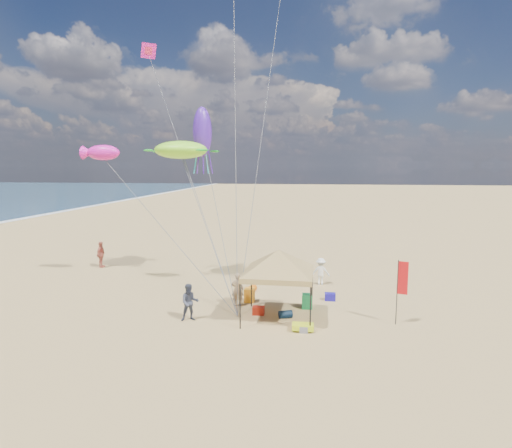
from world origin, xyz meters
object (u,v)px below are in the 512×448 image
at_px(feather_flag, 401,282).
at_px(person_near_a, 237,289).
at_px(cooler_blue, 330,297).
at_px(person_far_a, 101,254).
at_px(canopy_tent, 279,252).
at_px(cooler_red, 258,311).
at_px(chair_yellow, 249,295).
at_px(person_near_b, 190,302).
at_px(person_near_c, 321,271).
at_px(chair_green, 307,301).
at_px(beach_cart, 303,327).

height_order(feather_flag, person_near_a, feather_flag).
xyz_separation_m(cooler_blue, person_far_a, (-15.32, 5.09, 0.70)).
distance_m(canopy_tent, cooler_red, 3.07).
relative_size(chair_yellow, person_far_a, 0.39).
distance_m(chair_yellow, person_near_b, 3.78).
bearing_deg(person_near_b, feather_flag, -16.07).
relative_size(cooler_blue, chair_yellow, 0.77).
distance_m(feather_flag, person_far_a, 19.99).
bearing_deg(feather_flag, person_near_c, 119.71).
height_order(cooler_blue, chair_green, chair_green).
height_order(chair_yellow, person_far_a, person_far_a).
height_order(feather_flag, chair_green, feather_flag).
height_order(canopy_tent, cooler_red, canopy_tent).
bearing_deg(person_far_a, cooler_red, -126.41).
xyz_separation_m(feather_flag, cooler_blue, (-2.91, 3.03, -1.75)).
xyz_separation_m(cooler_blue, person_near_a, (-4.58, -1.53, 0.65)).
xyz_separation_m(canopy_tent, cooler_red, (-0.96, 0.40, -2.89)).
bearing_deg(person_far_a, person_near_c, -101.98).
xyz_separation_m(person_near_c, person_far_a, (-14.85, 2.20, 0.10)).
bearing_deg(person_near_a, feather_flag, 161.28).
relative_size(canopy_tent, cooler_red, 11.10).
distance_m(cooler_blue, person_far_a, 16.16).
relative_size(person_near_a, person_near_c, 1.06).
xyz_separation_m(beach_cart, person_near_a, (-3.34, 2.84, 0.64)).
distance_m(canopy_tent, cooler_blue, 4.82).
relative_size(chair_green, person_near_a, 0.42).
distance_m(feather_flag, chair_yellow, 7.52).
relative_size(canopy_tent, person_near_b, 3.54).
distance_m(feather_flag, person_near_b, 9.34).
bearing_deg(person_near_c, canopy_tent, 77.01).
height_order(beach_cart, person_near_b, person_near_b).
bearing_deg(chair_green, cooler_blue, 50.28).
height_order(canopy_tent, beach_cart, canopy_tent).
xyz_separation_m(person_near_a, person_near_b, (-1.74, -2.30, 0.00)).
bearing_deg(cooler_blue, person_near_b, -148.79).
relative_size(cooler_blue, person_near_b, 0.32).
bearing_deg(person_far_a, beach_cart, -127.50).
bearing_deg(feather_flag, person_far_a, 155.98).
height_order(beach_cart, person_near_a, person_near_a).
bearing_deg(beach_cart, chair_green, 88.05).
bearing_deg(cooler_red, chair_green, 28.97).
relative_size(cooler_red, cooler_blue, 1.00).
relative_size(canopy_tent, chair_yellow, 8.56).
xyz_separation_m(chair_yellow, person_near_a, (-0.49, -0.71, 0.49)).
height_order(canopy_tent, cooler_blue, canopy_tent).
bearing_deg(canopy_tent, cooler_blue, 51.28).
bearing_deg(feather_flag, cooler_blue, 133.85).
xyz_separation_m(chair_green, person_far_a, (-14.18, 6.47, 0.54)).
height_order(chair_yellow, person_near_c, person_near_c).
bearing_deg(person_far_a, feather_flag, -117.59).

